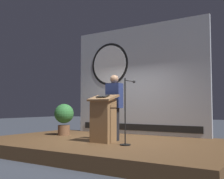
% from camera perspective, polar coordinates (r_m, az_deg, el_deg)
% --- Properties ---
extents(ground_plane, '(40.00, 40.00, 0.00)m').
position_cam_1_polar(ground_plane, '(7.28, -1.51, -12.71)').
color(ground_plane, '#383D47').
extents(stage_platform, '(6.40, 4.00, 0.30)m').
position_cam_1_polar(stage_platform, '(7.25, -1.51, -11.54)').
color(stage_platform, brown).
rests_on(stage_platform, ground).
extents(banner_display, '(4.51, 0.12, 3.42)m').
position_cam_1_polar(banner_display, '(8.84, 5.02, 2.05)').
color(banner_display, '#B2B7C1').
rests_on(banner_display, stage_platform).
extents(podium, '(0.64, 0.50, 1.16)m').
position_cam_1_polar(podium, '(6.76, -1.83, -6.05)').
color(podium, olive).
rests_on(podium, stage_platform).
extents(speaker_person, '(0.40, 0.26, 1.68)m').
position_cam_1_polar(speaker_person, '(7.15, 0.47, -3.55)').
color(speaker_person, black).
rests_on(speaker_person, stage_platform).
extents(microphone_stand, '(0.24, 0.59, 1.51)m').
position_cam_1_polar(microphone_stand, '(6.32, 2.98, -6.44)').
color(microphone_stand, black).
rests_on(microphone_stand, stage_platform).
extents(potted_plant, '(0.59, 0.59, 0.94)m').
position_cam_1_polar(potted_plant, '(8.61, -9.81, -5.42)').
color(potted_plant, brown).
rests_on(potted_plant, stage_platform).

